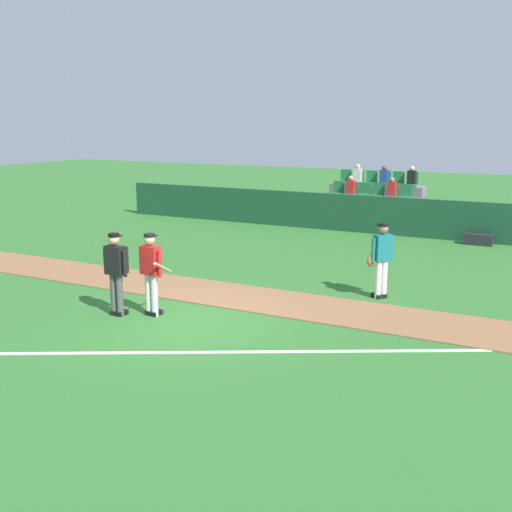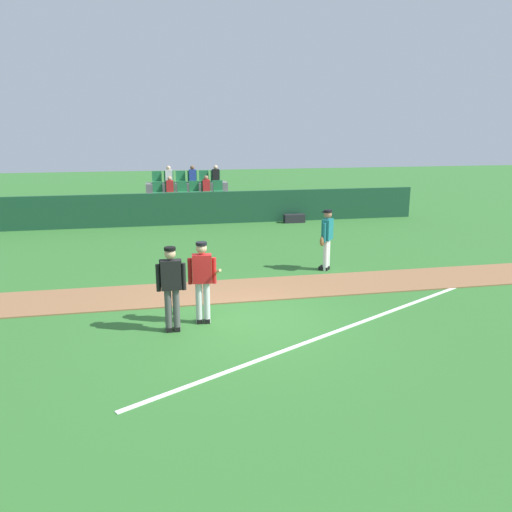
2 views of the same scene
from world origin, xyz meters
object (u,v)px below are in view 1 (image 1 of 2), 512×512
umpire_home_plate (116,269)px  runner_teal_jersey (381,258)px  batter_red_jersey (151,271)px  equipment_bag (478,239)px

umpire_home_plate → runner_teal_jersey: 5.91m
batter_red_jersey → umpire_home_plate: (-0.66, -0.32, 0.03)m
runner_teal_jersey → equipment_bag: (1.16, 7.56, -0.78)m
batter_red_jersey → equipment_bag: batter_red_jersey is taller
runner_teal_jersey → equipment_bag: runner_teal_jersey is taller
umpire_home_plate → equipment_bag: umpire_home_plate is taller
runner_teal_jersey → equipment_bag: 7.69m
batter_red_jersey → umpire_home_plate: bearing=-154.1°
batter_red_jersey → runner_teal_jersey: (3.90, 3.45, -0.01)m
umpire_home_plate → equipment_bag: bearing=63.2°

